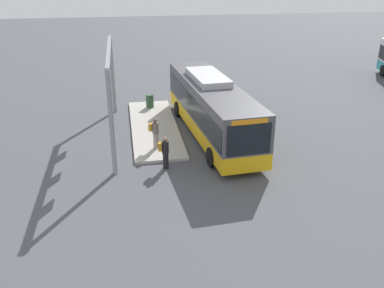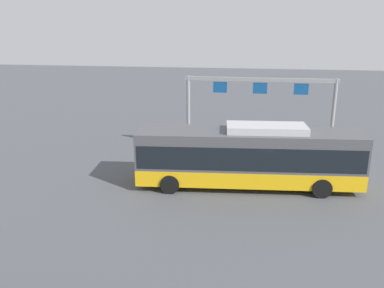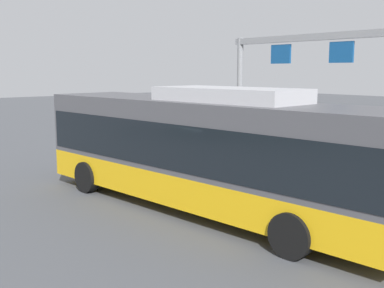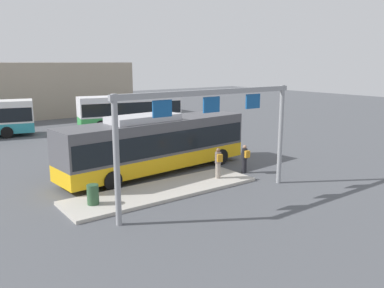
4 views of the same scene
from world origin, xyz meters
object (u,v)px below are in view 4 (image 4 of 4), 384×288
bus_main (157,142)px  trash_bin (93,194)px  person_boarding (245,158)px  bus_background_right (130,109)px  person_waiting_near (218,162)px

bus_main → trash_bin: bearing=-153.4°
person_boarding → trash_bin: size_ratio=1.86×
bus_main → person_boarding: (4.00, -3.18, -0.92)m
bus_main → trash_bin: 6.32m
person_boarding → trash_bin: 9.30m
bus_main → person_boarding: bearing=-43.2°
person_boarding → bus_main: bearing=59.6°
bus_background_right → trash_bin: 22.36m
bus_main → bus_background_right: bearing=62.8°
bus_main → person_waiting_near: bus_main is taller
bus_main → person_boarding: 5.19m
bus_background_right → person_waiting_near: size_ratio=6.16×
person_waiting_near → trash_bin: (-7.04, 0.23, -0.44)m
bus_background_right → trash_bin: size_ratio=11.42×
bus_main → trash_bin: (-5.29, -3.23, -1.20)m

